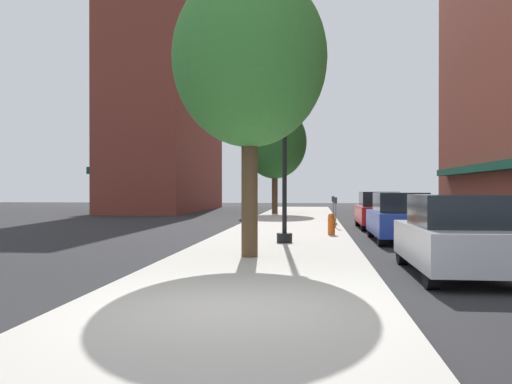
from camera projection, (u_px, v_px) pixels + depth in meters
ground_plane at (377, 228)px, 25.09m from camera, size 90.00×90.00×0.00m
sidewalk_slab at (291, 224)px, 26.52m from camera, size 4.80×50.00×0.12m
building_far_background at (168, 104)px, 45.55m from camera, size 6.80×18.00×17.76m
lamppost at (284, 143)px, 16.87m from camera, size 0.48×0.48×5.90m
fire_hydrant at (331, 224)px, 19.78m from camera, size 0.33×0.26×0.79m
parking_meter_near at (335, 208)px, 23.42m from camera, size 0.14×0.09×1.31m
parking_meter_far at (333, 206)px, 26.49m from camera, size 0.14×0.09×1.31m
tree_near at (250, 59)px, 13.35m from camera, size 3.79×3.79×7.04m
tree_mid at (275, 142)px, 37.12m from camera, size 4.33×4.33×7.35m
car_silver at (454, 236)px, 11.13m from camera, size 1.80×4.30×1.66m
car_blue at (399, 218)px, 18.39m from camera, size 1.80×4.30×1.66m
car_red at (378, 211)px, 24.53m from camera, size 1.80×4.30×1.66m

